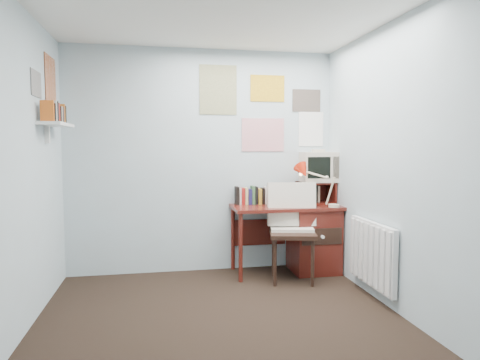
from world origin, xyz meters
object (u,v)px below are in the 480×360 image
at_px(tv_riser, 316,193).
at_px(crt_tv, 318,166).
at_px(radiator, 372,254).
at_px(desk, 309,236).
at_px(desk_chair, 292,234).
at_px(wall_shelf, 56,124).
at_px(desk_lamp, 334,187).

distance_m(tv_riser, crt_tv, 0.31).
xyz_separation_m(tv_riser, radiator, (0.17, -1.04, -0.47)).
distance_m(desk, tv_riser, 0.51).
bearing_deg(radiator, desk, 107.24).
bearing_deg(desk_chair, radiator, -34.49).
xyz_separation_m(radiator, wall_shelf, (-2.86, 0.55, 1.20)).
xyz_separation_m(desk_chair, desk_lamp, (0.49, 0.09, 0.47)).
bearing_deg(tv_riser, crt_tv, 30.30).
relative_size(crt_tv, radiator, 0.49).
xyz_separation_m(desk, wall_shelf, (-2.57, -0.38, 1.21)).
bearing_deg(crt_tv, wall_shelf, -166.21).
xyz_separation_m(crt_tv, radiator, (0.14, -1.06, -0.78)).
height_order(desk, desk_chair, desk_chair).
relative_size(tv_riser, radiator, 0.50).
bearing_deg(tv_riser, desk_chair, -134.46).
height_order(tv_riser, radiator, tv_riser).
distance_m(desk, wall_shelf, 2.87).
distance_m(desk_chair, crt_tv, 0.93).
bearing_deg(radiator, desk_lamp, 96.69).
xyz_separation_m(desk_lamp, crt_tv, (-0.05, 0.35, 0.22)).
bearing_deg(tv_riser, wall_shelf, -169.68).
relative_size(desk, crt_tv, 3.04).
distance_m(desk_lamp, radiator, 0.90).
relative_size(tv_riser, crt_tv, 1.01).
relative_size(crt_tv, wall_shelf, 0.64).
height_order(desk_chair, wall_shelf, wall_shelf).
bearing_deg(wall_shelf, radiator, -10.89).
bearing_deg(desk_lamp, desk_chair, -161.65).
xyz_separation_m(tv_riser, wall_shelf, (-2.69, -0.49, 0.74)).
height_order(desk, wall_shelf, wall_shelf).
bearing_deg(desk_lamp, wall_shelf, -168.12).
distance_m(desk_chair, wall_shelf, 2.54).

